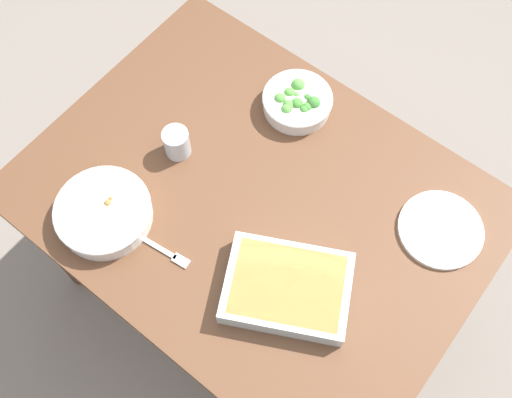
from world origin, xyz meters
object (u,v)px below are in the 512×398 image
(baking_dish, at_px, (287,288))
(drink_cup, at_px, (177,143))
(stew_bowl, at_px, (104,212))
(broccoli_bowl, at_px, (297,101))
(fork_on_table, at_px, (164,251))
(side_plate, at_px, (441,229))
(spoon_by_stew, at_px, (120,207))

(baking_dish, height_order, drink_cup, drink_cup)
(baking_dish, distance_m, drink_cup, 0.50)
(stew_bowl, bearing_deg, baking_dish, 14.98)
(broccoli_bowl, distance_m, drink_cup, 0.36)
(drink_cup, height_order, fork_on_table, drink_cup)
(broccoli_bowl, height_order, drink_cup, drink_cup)
(baking_dish, height_order, side_plate, baking_dish)
(baking_dish, bearing_deg, broccoli_bowl, 123.95)
(spoon_by_stew, distance_m, fork_on_table, 0.17)
(drink_cup, xyz_separation_m, spoon_by_stew, (-0.00, -0.23, -0.03))
(baking_dish, relative_size, side_plate, 1.67)
(baking_dish, xyz_separation_m, side_plate, (0.21, 0.38, -0.03))
(baking_dish, relative_size, spoon_by_stew, 2.11)
(stew_bowl, distance_m, side_plate, 0.87)
(broccoli_bowl, relative_size, fork_on_table, 1.12)
(drink_cup, xyz_separation_m, fork_on_table, (0.17, -0.24, -0.04))
(side_plate, bearing_deg, spoon_by_stew, -146.12)
(spoon_by_stew, relative_size, fork_on_table, 0.98)
(drink_cup, height_order, spoon_by_stew, drink_cup)
(baking_dish, bearing_deg, spoon_by_stew, -169.45)
(stew_bowl, distance_m, spoon_by_stew, 0.05)
(drink_cup, distance_m, side_plate, 0.73)
(broccoli_bowl, xyz_separation_m, baking_dish, (0.30, -0.45, 0.00))
(spoon_by_stew, bearing_deg, baking_dish, 10.55)
(spoon_by_stew, bearing_deg, side_plate, 33.88)
(broccoli_bowl, bearing_deg, stew_bowl, -107.69)
(broccoli_bowl, height_order, fork_on_table, broccoli_bowl)
(side_plate, height_order, spoon_by_stew, side_plate)
(baking_dish, distance_m, side_plate, 0.43)
(spoon_by_stew, height_order, fork_on_table, spoon_by_stew)
(stew_bowl, height_order, drink_cup, drink_cup)
(broccoli_bowl, relative_size, side_plate, 0.91)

